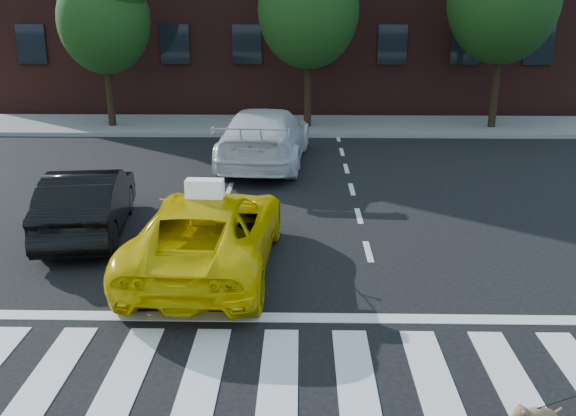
{
  "coord_description": "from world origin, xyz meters",
  "views": [
    {
      "loc": [
        0.28,
        -7.32,
        4.65
      ],
      "look_at": [
        0.04,
        3.74,
        1.1
      ],
      "focal_mm": 40.0,
      "sensor_mm": 36.0,
      "label": 1
    }
  ],
  "objects": [
    {
      "name": "tree_left",
      "position": [
        -6.97,
        17.0,
        4.44
      ],
      "size": [
        3.39,
        3.38,
        6.5
      ],
      "color": "black",
      "rests_on": "ground"
    },
    {
      "name": "crosswalk",
      "position": [
        0.0,
        0.0,
        0.01
      ],
      "size": [
        13.0,
        2.4,
        0.01
      ],
      "primitive_type": "cube",
      "color": "silver",
      "rests_on": "ground"
    },
    {
      "name": "stop_line",
      "position": [
        0.0,
        1.6,
        0.01
      ],
      "size": [
        12.0,
        0.3,
        0.01
      ],
      "primitive_type": "cube",
      "color": "silver",
      "rests_on": "ground"
    },
    {
      "name": "white_suv",
      "position": [
        -0.82,
        11.51,
        0.85
      ],
      "size": [
        2.81,
        6.0,
        1.69
      ],
      "primitive_type": "imported",
      "rotation": [
        0.0,
        0.0,
        3.06
      ],
      "color": "silver",
      "rests_on": "ground"
    },
    {
      "name": "sidewalk_far",
      "position": [
        0.0,
        17.5,
        0.07
      ],
      "size": [
        30.0,
        4.0,
        0.15
      ],
      "primitive_type": "cube",
      "color": "slate",
      "rests_on": "ground"
    },
    {
      "name": "ground",
      "position": [
        0.0,
        0.0,
        0.0
      ],
      "size": [
        120.0,
        120.0,
        0.0
      ],
      "primitive_type": "plane",
      "color": "black",
      "rests_on": "ground"
    },
    {
      "name": "black_sedan",
      "position": [
        -4.18,
        5.37,
        0.69
      ],
      "size": [
        2.02,
        4.35,
        1.38
      ],
      "primitive_type": "imported",
      "rotation": [
        0.0,
        0.0,
        3.28
      ],
      "color": "black",
      "rests_on": "ground"
    },
    {
      "name": "taxi_sign",
      "position": [
        -1.4,
        3.35,
        1.57
      ],
      "size": [
        0.66,
        0.31,
        0.32
      ],
      "primitive_type": "cube",
      "rotation": [
        0.0,
        0.0,
        3.1
      ],
      "color": "white",
      "rests_on": "taxi"
    },
    {
      "name": "taxi",
      "position": [
        -1.4,
        3.55,
        0.71
      ],
      "size": [
        2.58,
        5.19,
        1.41
      ],
      "primitive_type": "imported",
      "rotation": [
        0.0,
        0.0,
        3.1
      ],
      "color": "#E4C404",
      "rests_on": "ground"
    }
  ]
}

